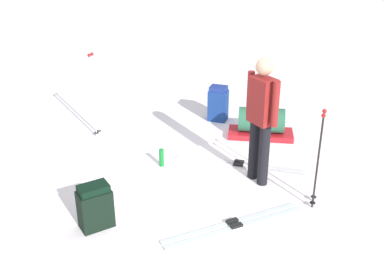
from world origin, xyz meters
TOP-DOWN VIEW (x-y plane):
  - ground_plane at (0.00, 0.00)m, footprint 80.00×80.00m
  - skier_standing at (0.34, -0.84)m, footprint 0.33×0.53m
  - ski_pair_near at (-0.72, -1.12)m, footprint 1.63×1.01m
  - ski_pair_far at (0.56, -0.43)m, footprint 0.81×1.83m
  - backpack_large_dark at (-1.65, 0.16)m, footprint 0.43×0.36m
  - backpack_bright at (1.80, 0.73)m, footprint 0.33×0.38m
  - ski_poles_planted_near at (0.10, 1.99)m, footprint 0.15×0.09m
  - ski_poles_planted_far at (0.23, -1.68)m, footprint 0.21×0.11m
  - gear_sled at (1.62, -0.21)m, footprint 0.89×1.13m
  - thermos_bottle at (-0.10, 0.47)m, footprint 0.07×0.07m

SIDE VIEW (x-z plane):
  - ground_plane at x=0.00m, z-range 0.00..0.00m
  - ski_pair_far at x=0.56m, z-range -0.01..0.04m
  - ski_pair_near at x=-0.72m, z-range -0.01..0.04m
  - thermos_bottle at x=-0.10m, z-range 0.00..0.26m
  - gear_sled at x=1.62m, z-range -0.02..0.47m
  - backpack_large_dark at x=-1.65m, z-range -0.01..0.53m
  - backpack_bright at x=1.80m, z-range -0.01..0.62m
  - ski_poles_planted_far at x=0.23m, z-range 0.07..1.31m
  - ski_poles_planted_near at x=0.10m, z-range 0.07..1.46m
  - skier_standing at x=0.34m, z-range 0.10..1.80m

